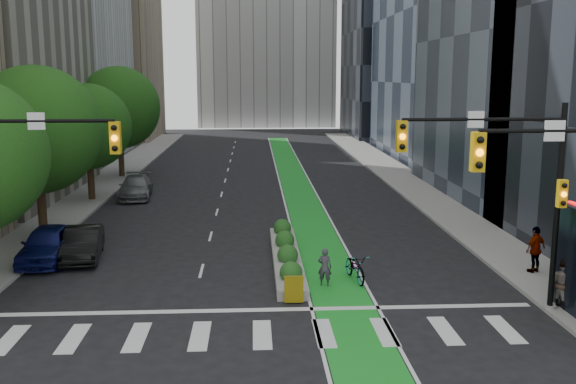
{
  "coord_description": "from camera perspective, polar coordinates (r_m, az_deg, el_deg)",
  "views": [
    {
      "loc": [
        -0.22,
        -20.54,
        8.24
      ],
      "look_at": [
        1.33,
        8.2,
        3.0
      ],
      "focal_mm": 40.0,
      "sensor_mm": 36.0,
      "label": 1
    }
  ],
  "objects": [
    {
      "name": "parked_car_left_near",
      "position": [
        30.71,
        -20.6,
        -4.36
      ],
      "size": [
        2.12,
        4.83,
        1.62
      ],
      "primitive_type": "imported",
      "rotation": [
        0.0,
        0.0,
        0.04
      ],
      "color": "#0D124E",
      "rests_on": "ground"
    },
    {
      "name": "pedestrian_far",
      "position": [
        28.63,
        21.15,
        -4.78
      ],
      "size": [
        1.23,
        0.98,
        1.95
      ],
      "primitive_type": "imported",
      "rotation": [
        0.0,
        0.0,
        3.65
      ],
      "color": "gray",
      "rests_on": "sidewalk_right"
    },
    {
      "name": "parked_car_left_mid",
      "position": [
        30.65,
        -17.77,
        -4.38
      ],
      "size": [
        2.1,
        4.55,
        1.44
      ],
      "primitive_type": "imported",
      "rotation": [
        0.0,
        0.0,
        0.13
      ],
      "color": "black",
      "rests_on": "ground"
    },
    {
      "name": "building_tan_far",
      "position": [
        88.9,
        -16.38,
        12.98
      ],
      "size": [
        14.0,
        16.0,
        26.0
      ],
      "primitive_type": "cube",
      "color": "tan",
      "rests_on": "ground"
    },
    {
      "name": "ground",
      "position": [
        22.13,
        -2.35,
        -11.54
      ],
      "size": [
        160.0,
        160.0,
        0.0
      ],
      "primitive_type": "plane",
      "color": "black",
      "rests_on": "ground"
    },
    {
      "name": "bicycle",
      "position": [
        26.39,
        6.0,
        -6.64
      ],
      "size": [
        1.13,
        2.27,
        1.14
      ],
      "primitive_type": "imported",
      "rotation": [
        0.0,
        0.0,
        0.18
      ],
      "color": "gray",
      "rests_on": "ground"
    },
    {
      "name": "tree_mid",
      "position": [
        34.39,
        -21.45,
        5.15
      ],
      "size": [
        6.4,
        6.4,
        8.78
      ],
      "color": "black",
      "rests_on": "ground"
    },
    {
      "name": "pedestrian_near",
      "position": [
        24.87,
        23.26,
        -7.45
      ],
      "size": [
        0.89,
        1.0,
        1.72
      ],
      "primitive_type": "imported",
      "rotation": [
        0.0,
        0.0,
        1.91
      ],
      "color": "gray",
      "rests_on": "sidewalk_right"
    },
    {
      "name": "parked_car_left_far",
      "position": [
        44.95,
        -13.4,
        0.43
      ],
      "size": [
        2.5,
        5.3,
        1.49
      ],
      "primitive_type": "imported",
      "rotation": [
        0.0,
        0.0,
        0.08
      ],
      "color": "#5C5F62",
      "rests_on": "ground"
    },
    {
      "name": "tree_far",
      "position": [
        53.7,
        -14.8,
        7.26
      ],
      "size": [
        6.6,
        6.6,
        9.0
      ],
      "color": "black",
      "rests_on": "ground"
    },
    {
      "name": "sidewalk_left",
      "position": [
        47.7,
        -17.1,
        -0.0
      ],
      "size": [
        3.6,
        90.0,
        0.15
      ],
      "primitive_type": "cube",
      "color": "gray",
      "rests_on": "ground"
    },
    {
      "name": "signal_right",
      "position": [
        23.07,
        19.62,
        1.15
      ],
      "size": [
        5.82,
        0.51,
        7.2
      ],
      "color": "black",
      "rests_on": "ground"
    },
    {
      "name": "tree_midfar",
      "position": [
        44.01,
        -17.35,
        5.56
      ],
      "size": [
        5.6,
        5.6,
        7.76
      ],
      "color": "black",
      "rests_on": "ground"
    },
    {
      "name": "bike_lane_paint",
      "position": [
        51.31,
        0.54,
        1.08
      ],
      "size": [
        2.2,
        70.0,
        0.01
      ],
      "primitive_type": "cube",
      "color": "green",
      "rests_on": "ground"
    },
    {
      "name": "sidewalk_right",
      "position": [
        47.81,
        11.51,
        0.27
      ],
      "size": [
        3.6,
        90.0,
        0.15
      ],
      "primitive_type": "cube",
      "color": "gray",
      "rests_on": "ground"
    },
    {
      "name": "median_planter",
      "position": [
        28.72,
        -0.14,
        -5.58
      ],
      "size": [
        1.2,
        10.26,
        1.1
      ],
      "color": "gray",
      "rests_on": "ground"
    },
    {
      "name": "cyclist",
      "position": [
        25.59,
        3.28,
        -6.68
      ],
      "size": [
        0.64,
        0.51,
        1.53
      ],
      "primitive_type": "imported",
      "rotation": [
        0.0,
        0.0,
        2.86
      ],
      "color": "#3C3742",
      "rests_on": "ground"
    },
    {
      "name": "building_dark_end",
      "position": [
        91.01,
        10.03,
        13.79
      ],
      "size": [
        14.0,
        18.0,
        28.0
      ],
      "primitive_type": "cube",
      "color": "black",
      "rests_on": "ground"
    }
  ]
}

